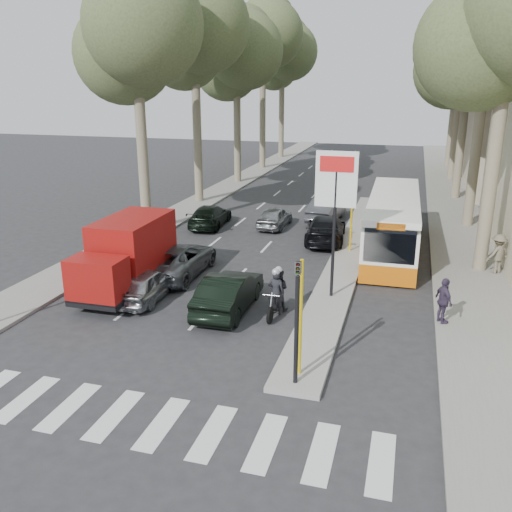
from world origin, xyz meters
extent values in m
plane|color=#28282B|center=(0.00, 0.00, 0.00)|extent=(120.00, 120.00, 0.00)
cube|color=gray|center=(8.60, 25.00, 0.06)|extent=(3.20, 70.00, 0.12)
cube|color=gray|center=(-8.00, 28.00, 0.06)|extent=(2.40, 64.00, 0.12)
cube|color=gray|center=(3.25, 11.00, 0.08)|extent=(1.50, 26.00, 0.16)
cylinder|color=yellow|center=(3.25, -1.00, 1.75)|extent=(0.10, 0.10, 3.50)
cylinder|color=yellow|center=(3.25, 5.00, 1.75)|extent=(0.10, 0.10, 3.50)
cylinder|color=yellow|center=(3.25, 11.00, 1.75)|extent=(0.10, 0.10, 3.50)
cylinder|color=black|center=(3.25, 5.00, 2.60)|extent=(0.12, 0.12, 5.20)
cube|color=white|center=(3.25, 5.00, 4.60)|extent=(1.50, 0.10, 2.00)
cube|color=red|center=(3.25, 4.94, 5.15)|extent=(1.20, 0.02, 0.55)
cylinder|color=black|center=(3.25, -1.50, 1.60)|extent=(0.12, 0.12, 3.20)
imported|color=black|center=(3.25, -1.50, 3.10)|extent=(0.16, 0.41, 1.00)
cylinder|color=#6B604C|center=(-8.00, 12.00, 4.20)|extent=(0.56, 0.56, 8.40)
sphere|color=#414B2A|center=(-9.00, 12.60, 9.30)|extent=(5.20, 5.20, 5.20)
sphere|color=#414B2A|center=(-7.10, 11.20, 10.50)|extent=(5.80, 5.80, 5.80)
sphere|color=#414B2A|center=(-7.80, 13.10, 11.70)|extent=(4.80, 4.80, 4.80)
cylinder|color=#6B604C|center=(-8.10, 20.00, 4.48)|extent=(0.56, 0.56, 8.96)
sphere|color=#414B2A|center=(-9.10, 20.60, 9.92)|extent=(5.20, 5.20, 5.20)
sphere|color=#414B2A|center=(-7.20, 19.20, 11.20)|extent=(5.80, 5.80, 5.80)
sphere|color=#414B2A|center=(-7.90, 21.10, 12.48)|extent=(4.80, 4.80, 4.80)
cylinder|color=#6B604C|center=(-7.90, 28.00, 4.06)|extent=(0.56, 0.56, 8.12)
sphere|color=#414B2A|center=(-8.90, 28.60, 8.99)|extent=(5.20, 5.20, 5.20)
sphere|color=#414B2A|center=(-7.00, 27.20, 10.15)|extent=(5.80, 5.80, 5.80)
sphere|color=#414B2A|center=(-7.70, 29.10, 11.31)|extent=(4.80, 4.80, 4.80)
cylinder|color=#6B604C|center=(-8.00, 36.00, 4.76)|extent=(0.56, 0.56, 9.52)
sphere|color=#414B2A|center=(-9.00, 36.60, 10.54)|extent=(5.20, 5.20, 5.20)
sphere|color=#414B2A|center=(-7.10, 35.20, 11.90)|extent=(5.80, 5.80, 5.80)
sphere|color=#414B2A|center=(-7.80, 37.10, 13.26)|extent=(4.80, 4.80, 4.80)
cylinder|color=#6B604C|center=(-8.10, 44.00, 4.34)|extent=(0.56, 0.56, 8.68)
sphere|color=#414B2A|center=(-9.10, 44.60, 9.61)|extent=(5.20, 5.20, 5.20)
sphere|color=#414B2A|center=(-7.20, 43.20, 10.85)|extent=(5.80, 5.80, 5.80)
sphere|color=#414B2A|center=(-7.90, 45.10, 12.09)|extent=(4.80, 4.80, 4.80)
cylinder|color=#6B604C|center=(9.00, 10.00, 4.20)|extent=(0.56, 0.56, 8.40)
sphere|color=#414B2A|center=(8.00, 10.60, 9.30)|extent=(5.20, 5.20, 5.20)
cylinder|color=#6B604C|center=(9.10, 18.00, 4.62)|extent=(0.56, 0.56, 9.24)
sphere|color=#414B2A|center=(8.10, 18.60, 10.23)|extent=(5.20, 5.20, 5.20)
cylinder|color=#6B604C|center=(8.90, 26.00, 3.92)|extent=(0.56, 0.56, 7.84)
sphere|color=#414B2A|center=(7.90, 26.60, 8.68)|extent=(5.20, 5.20, 5.20)
sphere|color=#414B2A|center=(9.80, 25.20, 9.80)|extent=(5.80, 5.80, 5.80)
sphere|color=#414B2A|center=(9.10, 27.10, 10.92)|extent=(4.80, 4.80, 4.80)
cylinder|color=#6B604C|center=(9.00, 34.00, 4.48)|extent=(0.56, 0.56, 8.96)
sphere|color=#414B2A|center=(8.00, 34.60, 9.92)|extent=(5.20, 5.20, 5.20)
sphere|color=#414B2A|center=(9.90, 33.20, 11.20)|extent=(5.80, 5.80, 5.80)
sphere|color=#414B2A|center=(9.20, 35.10, 12.48)|extent=(4.80, 4.80, 4.80)
cylinder|color=#6B604C|center=(9.10, 42.00, 4.20)|extent=(0.56, 0.56, 8.40)
sphere|color=#414B2A|center=(8.10, 42.60, 9.30)|extent=(5.20, 5.20, 5.20)
sphere|color=#414B2A|center=(10.00, 41.20, 10.50)|extent=(5.80, 5.80, 5.80)
sphere|color=#414B2A|center=(9.30, 43.10, 11.70)|extent=(4.80, 4.80, 4.80)
imported|color=#A5A7AD|center=(-3.50, 3.10, 0.61)|extent=(1.51, 3.61, 1.22)
imported|color=black|center=(-0.15, 2.95, 0.70)|extent=(1.53, 4.27, 1.40)
imported|color=#55595E|center=(-3.50, 6.00, 0.67)|extent=(2.25, 4.84, 1.34)
imported|color=black|center=(1.80, 12.75, 0.68)|extent=(2.31, 4.85, 1.36)
imported|color=gray|center=(-1.45, 14.87, 0.60)|extent=(1.52, 3.57, 1.20)
imported|color=#4B4C53|center=(1.13, 17.22, 0.68)|extent=(1.91, 4.25, 1.35)
imported|color=black|center=(-5.06, 14.04, 0.61)|extent=(2.01, 4.32, 1.22)
cube|color=black|center=(-4.55, 3.52, 0.49)|extent=(2.04, 5.38, 0.22)
cylinder|color=black|center=(-5.42, 1.72, 0.40)|extent=(0.28, 0.81, 0.80)
cylinder|color=black|center=(-3.63, 1.75, 0.40)|extent=(0.28, 0.81, 0.80)
cylinder|color=black|center=(-5.47, 5.11, 0.40)|extent=(0.28, 0.81, 0.80)
cylinder|color=black|center=(-3.68, 5.14, 0.40)|extent=(0.28, 0.81, 0.80)
cube|color=maroon|center=(-4.52, 1.47, 1.29)|extent=(1.98, 1.28, 1.52)
cube|color=black|center=(-4.51, 0.89, 1.47)|extent=(1.79, 0.10, 0.80)
cube|color=maroon|center=(-4.56, 4.23, 1.74)|extent=(2.11, 3.78, 2.23)
cube|color=#D0600B|center=(5.13, 12.05, 0.50)|extent=(2.44, 10.51, 0.82)
cube|color=white|center=(5.13, 12.05, 1.59)|extent=(2.44, 10.51, 1.37)
cube|color=black|center=(5.13, 12.05, 1.87)|extent=(2.46, 10.09, 0.77)
cube|color=white|center=(5.13, 12.05, 2.60)|extent=(2.44, 10.51, 0.27)
cube|color=black|center=(5.21, 6.84, 1.73)|extent=(2.00, 0.09, 1.37)
cube|color=#D0600B|center=(5.21, 6.84, 2.53)|extent=(1.09, 0.08, 0.29)
cylinder|color=black|center=(4.16, 8.68, 0.41)|extent=(0.27, 0.88, 0.87)
cylinder|color=black|center=(6.20, 8.71, 0.41)|extent=(0.27, 0.88, 0.87)
cylinder|color=black|center=(4.06, 15.17, 0.41)|extent=(0.27, 0.88, 0.87)
cylinder|color=black|center=(6.10, 15.21, 0.41)|extent=(0.27, 0.88, 0.87)
cylinder|color=black|center=(1.56, 2.28, 0.31)|extent=(0.10, 0.62, 0.62)
cylinder|color=black|center=(1.57, 3.72, 0.31)|extent=(0.10, 0.62, 0.62)
cylinder|color=silver|center=(1.56, 2.34, 0.67)|extent=(0.06, 0.39, 0.77)
cube|color=black|center=(1.56, 3.05, 0.43)|extent=(0.22, 0.72, 0.29)
cube|color=black|center=(1.56, 2.86, 0.69)|extent=(0.29, 0.44, 0.21)
cube|color=black|center=(1.56, 3.34, 0.64)|extent=(0.27, 0.63, 0.12)
cylinder|color=silver|center=(1.56, 2.40, 0.98)|extent=(0.60, 0.04, 0.04)
imported|color=black|center=(1.56, 3.05, 0.86)|extent=(0.59, 0.39, 1.62)
imported|color=black|center=(1.57, 3.43, 0.81)|extent=(0.74, 0.42, 1.52)
sphere|color=#B2B2B7|center=(1.56, 3.00, 1.62)|extent=(0.27, 0.27, 0.27)
sphere|color=#B2B2B7|center=(1.56, 3.40, 1.56)|extent=(0.27, 0.27, 0.27)
imported|color=#3E3149|center=(7.20, 3.70, 0.91)|extent=(0.84, 1.04, 1.59)
imported|color=#69614F|center=(9.61, 9.63, 0.97)|extent=(1.17, 1.05, 1.70)
camera|label=1|loc=(5.79, -14.18, 7.90)|focal=38.00mm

